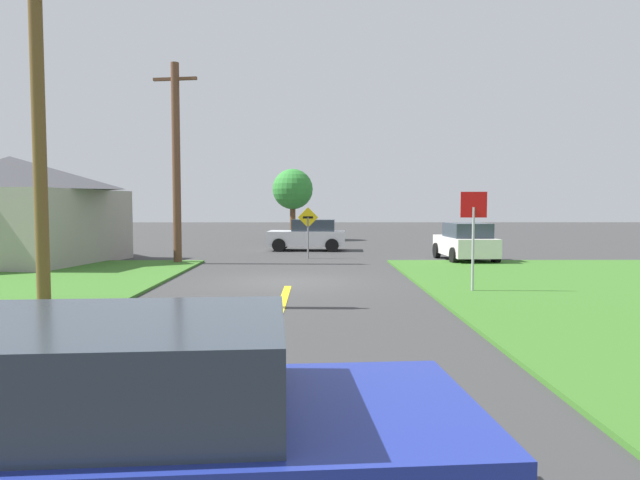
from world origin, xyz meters
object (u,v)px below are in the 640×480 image
(oak_tree_left, at_px, (293,190))
(barn, at_px, (11,210))
(car_behind_on_main_road, at_px, (146,439))
(utility_pole_mid, at_px, (176,162))
(car_on_crossroad, at_px, (465,242))
(stop_sign, at_px, (473,223))
(utility_pole_near, at_px, (39,133))
(direction_sign, at_px, (308,227))
(car_approaching_junction, at_px, (309,235))

(oak_tree_left, distance_m, barn, 18.67)
(car_behind_on_main_road, bearing_deg, utility_pole_mid, 99.03)
(car_behind_on_main_road, xyz_separation_m, oak_tree_left, (-0.38, 34.37, 2.60))
(car_on_crossroad, bearing_deg, barn, 90.23)
(stop_sign, distance_m, utility_pole_near, 10.92)
(utility_pole_near, relative_size, barn, 0.96)
(direction_sign, bearing_deg, utility_pole_near, -117.09)
(utility_pole_mid, xyz_separation_m, direction_sign, (5.24, 2.14, -2.69))
(car_behind_on_main_road, height_order, utility_pole_near, utility_pole_near)
(car_on_crossroad, relative_size, barn, 0.49)
(utility_pole_mid, bearing_deg, car_behind_on_main_road, -76.91)
(car_on_crossroad, bearing_deg, utility_pole_mid, 92.30)
(utility_pole_near, xyz_separation_m, barn, (-5.94, 9.76, -1.85))
(car_on_crossroad, bearing_deg, car_behind_on_main_road, 157.16)
(oak_tree_left, bearing_deg, car_behind_on_main_road, -89.37)
(direction_sign, height_order, oak_tree_left, oak_tree_left)
(utility_pole_near, distance_m, barn, 11.58)
(direction_sign, bearing_deg, car_approaching_junction, 90.34)
(car_behind_on_main_road, height_order, direction_sign, direction_sign)
(utility_pole_near, bearing_deg, car_behind_on_main_road, -61.05)
(utility_pole_near, bearing_deg, direction_sign, 62.91)
(car_approaching_junction, xyz_separation_m, barn, (-11.93, -6.42, 1.36))
(oak_tree_left, bearing_deg, car_on_crossroad, -61.34)
(car_approaching_junction, xyz_separation_m, direction_sign, (0.03, -4.42, 0.61))
(utility_pole_near, height_order, utility_pole_mid, utility_pole_mid)
(car_approaching_junction, relative_size, direction_sign, 1.79)
(utility_pole_near, relative_size, direction_sign, 3.43)
(car_on_crossroad, relative_size, utility_pole_mid, 0.50)
(utility_pole_near, bearing_deg, car_on_crossroad, 39.84)
(stop_sign, relative_size, car_on_crossroad, 0.68)
(car_on_crossroad, distance_m, utility_pole_near, 16.83)
(direction_sign, distance_m, oak_tree_left, 13.41)
(barn, bearing_deg, utility_pole_mid, -1.16)
(car_on_crossroad, height_order, oak_tree_left, oak_tree_left)
(car_approaching_junction, height_order, barn, barn)
(direction_sign, bearing_deg, car_behind_on_main_road, -92.22)
(stop_sign, bearing_deg, car_on_crossroad, -96.69)
(car_on_crossroad, distance_m, utility_pole_mid, 12.40)
(car_on_crossroad, bearing_deg, direction_sign, 77.66)
(car_approaching_junction, xyz_separation_m, utility_pole_near, (-5.99, -16.19, 3.21))
(stop_sign, distance_m, oak_tree_left, 23.86)
(stop_sign, bearing_deg, direction_sign, -58.36)
(car_behind_on_main_road, distance_m, utility_pole_mid, 19.81)
(car_on_crossroad, height_order, utility_pole_near, utility_pole_near)
(barn, bearing_deg, car_on_crossroad, 2.52)
(stop_sign, xyz_separation_m, car_on_crossroad, (2.14, 8.73, -1.08))
(stop_sign, bearing_deg, barn, -18.55)
(utility_pole_mid, height_order, barn, utility_pole_mid)
(oak_tree_left, bearing_deg, utility_pole_near, -100.93)
(car_behind_on_main_road, xyz_separation_m, car_approaching_junction, (0.79, 25.59, -0.00))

